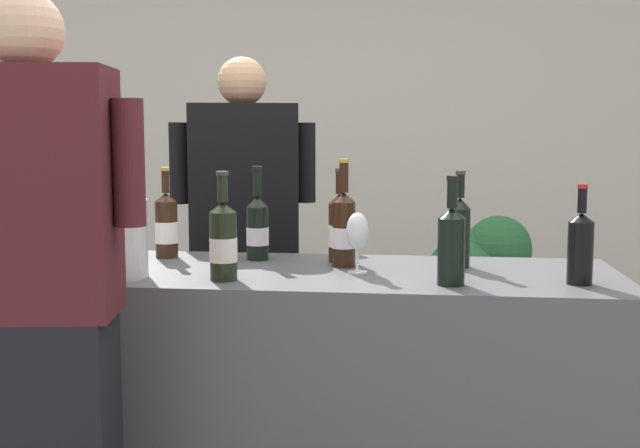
{
  "coord_description": "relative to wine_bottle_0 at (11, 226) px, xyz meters",
  "views": [
    {
      "loc": [
        0.43,
        -2.48,
        1.4
      ],
      "look_at": [
        0.13,
        0.0,
        1.1
      ],
      "focal_mm": 44.36,
      "sensor_mm": 36.0,
      "label": 1
    }
  ],
  "objects": [
    {
      "name": "wine_bottle_3",
      "position": [
        1.45,
        -0.2,
        -0.01
      ],
      "size": [
        0.08,
        0.08,
        0.32
      ],
      "color": "black",
      "rests_on": "counter"
    },
    {
      "name": "wine_bottle_10",
      "position": [
        1.12,
        0.08,
        -0.0
      ],
      "size": [
        0.08,
        0.08,
        0.35
      ],
      "color": "black",
      "rests_on": "counter"
    },
    {
      "name": "wine_bottle_6",
      "position": [
        0.81,
        0.18,
        -0.02
      ],
      "size": [
        0.08,
        0.08,
        0.33
      ],
      "color": "black",
      "rests_on": "counter"
    },
    {
      "name": "wine_bottle_5",
      "position": [
        0.12,
        0.04,
        -0.01
      ],
      "size": [
        0.08,
        0.08,
        0.32
      ],
      "color": "black",
      "rests_on": "counter"
    },
    {
      "name": "person_guest",
      "position": [
        0.39,
        -0.62,
        -0.23
      ],
      "size": [
        0.56,
        0.3,
        1.74
      ],
      "color": "black",
      "rests_on": "ground_plane"
    },
    {
      "name": "ice_bucket",
      "position": [
        0.43,
        -0.2,
        -0.01
      ],
      "size": [
        0.22,
        0.22,
        0.24
      ],
      "color": "silver",
      "rests_on": "counter"
    },
    {
      "name": "wine_bottle_7",
      "position": [
        0.05,
        -0.11,
        -0.01
      ],
      "size": [
        0.08,
        0.08,
        0.31
      ],
      "color": "black",
      "rests_on": "counter"
    },
    {
      "name": "wine_bottle_2",
      "position": [
        0.78,
        -0.2,
        -0.01
      ],
      "size": [
        0.08,
        0.08,
        0.33
      ],
      "color": "black",
      "rests_on": "counter"
    },
    {
      "name": "counter",
      "position": [
        0.91,
        -0.0,
        -0.61
      ],
      "size": [
        2.17,
        0.69,
        0.95
      ],
      "primitive_type": "cube",
      "color": "#4C4C51",
      "rests_on": "ground_plane"
    },
    {
      "name": "wine_bottle_4",
      "position": [
        0.48,
        0.19,
        -0.02
      ],
      "size": [
        0.08,
        0.08,
        0.32
      ],
      "color": "black",
      "rests_on": "counter"
    },
    {
      "name": "wine_bottle_8",
      "position": [
        1.49,
        0.11,
        -0.01
      ],
      "size": [
        0.07,
        0.07,
        0.32
      ],
      "color": "black",
      "rests_on": "counter"
    },
    {
      "name": "potted_shrub",
      "position": [
        1.62,
        1.23,
        -0.45
      ],
      "size": [
        0.54,
        0.49,
        1.0
      ],
      "color": "brown",
      "rests_on": "ground_plane"
    },
    {
      "name": "wine_bottle_9",
      "position": [
        1.09,
        0.17,
        -0.01
      ],
      "size": [
        0.07,
        0.07,
        0.32
      ],
      "color": "black",
      "rests_on": "counter"
    },
    {
      "name": "person_server",
      "position": [
        0.65,
        0.68,
        -0.26
      ],
      "size": [
        0.58,
        0.33,
        1.69
      ],
      "color": "black",
      "rests_on": "ground_plane"
    },
    {
      "name": "wall_back",
      "position": [
        0.91,
        2.6,
        0.32
      ],
      "size": [
        8.0,
        0.1,
        2.8
      ],
      "primitive_type": "cube",
      "color": "beige",
      "rests_on": "ground_plane"
    },
    {
      "name": "wine_glass",
      "position": [
        1.17,
        -0.03,
        -0.0
      ],
      "size": [
        0.07,
        0.07,
        0.19
      ],
      "color": "silver",
      "rests_on": "counter"
    },
    {
      "name": "wine_bottle_1",
      "position": [
        1.83,
        -0.14,
        -0.02
      ],
      "size": [
        0.07,
        0.07,
        0.29
      ],
      "color": "black",
      "rests_on": "counter"
    },
    {
      "name": "wine_bottle_0",
      "position": [
        0.0,
        0.0,
        0.0
      ],
      "size": [
        0.07,
        0.07,
        0.33
      ],
      "color": "black",
      "rests_on": "counter"
    }
  ]
}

